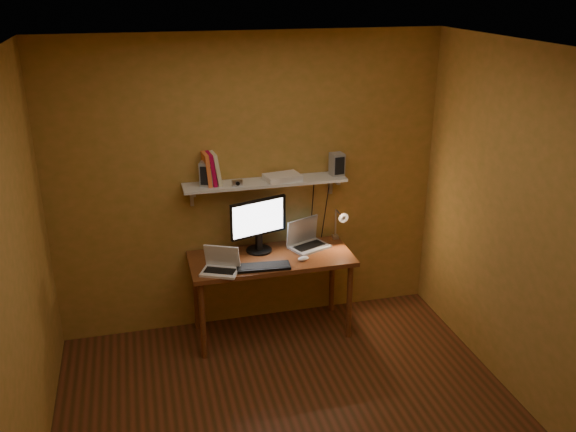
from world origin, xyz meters
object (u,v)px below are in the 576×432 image
object	(u,v)px
mouse	(303,259)
wall_shelf	(265,183)
monitor	(259,223)
desk_lamp	(340,222)
speaker_left	(207,174)
laptop	(306,239)
shelf_camera	(237,183)
router	(282,177)
desk	(271,266)
speaker_right	(337,164)
keyboard	(263,267)
netbook	(221,265)

from	to	relation	value
mouse	wall_shelf	bearing A→B (deg)	112.68
monitor	desk_lamp	xyz separation A→B (m)	(0.74, -0.02, -0.06)
wall_shelf	speaker_left	size ratio (longest dim) A/B	6.98
laptop	desk_lamp	bearing A→B (deg)	-25.14
laptop	speaker_left	distance (m)	1.07
wall_shelf	speaker_left	bearing A→B (deg)	179.53
shelf_camera	router	world-z (taller)	shelf_camera
monitor	router	distance (m)	0.44
wall_shelf	desk	bearing A→B (deg)	-90.00
desk_lamp	speaker_right	xyz separation A→B (m)	(-0.02, 0.07, 0.51)
wall_shelf	speaker_right	world-z (taller)	speaker_right
laptop	mouse	distance (m)	0.30
mouse	desk_lamp	xyz separation A→B (m)	(0.41, 0.27, 0.19)
desk	keyboard	world-z (taller)	keyboard
desk	speaker_right	distance (m)	1.05
speaker_left	laptop	bearing A→B (deg)	14.45
netbook	speaker_left	size ratio (longest dim) A/B	1.75
shelf_camera	router	distance (m)	0.41
mouse	desk_lamp	size ratio (longest dim) A/B	0.26
netbook	router	xyz separation A→B (m)	(0.60, 0.34, 0.59)
desk	netbook	size ratio (longest dim) A/B	3.98
speaker_right	desk	bearing A→B (deg)	-169.47
desk_lamp	router	size ratio (longest dim) A/B	1.25
laptop	keyboard	size ratio (longest dim) A/B	0.89
netbook	mouse	bearing A→B (deg)	27.07
monitor	desk	bearing A→B (deg)	-79.35
shelf_camera	router	bearing A→B (deg)	8.64
shelf_camera	netbook	bearing A→B (deg)	-125.79
monitor	laptop	bearing A→B (deg)	-17.86
desk	wall_shelf	world-z (taller)	wall_shelf
speaker_right	router	distance (m)	0.50
desk_lamp	speaker_left	bearing A→B (deg)	176.42
laptop	router	world-z (taller)	router
router	wall_shelf	bearing A→B (deg)	173.58
laptop	keyboard	xyz separation A→B (m)	(-0.46, -0.34, -0.06)
mouse	shelf_camera	xyz separation A→B (m)	(-0.50, 0.26, 0.63)
desk	netbook	xyz separation A→B (m)	(-0.46, -0.16, 0.14)
monitor	speaker_right	world-z (taller)	speaker_right
netbook	router	size ratio (longest dim) A/B	1.17
speaker_right	router	world-z (taller)	speaker_right
netbook	keyboard	size ratio (longest dim) A/B	0.79
desk	laptop	bearing A→B (deg)	21.58
mouse	speaker_right	distance (m)	0.87
netbook	monitor	bearing A→B (deg)	63.75
desk	speaker_left	distance (m)	0.97
desk	mouse	xyz separation A→B (m)	(0.25, -0.14, 0.10)
laptop	router	size ratio (longest dim) A/B	1.32
mouse	speaker_right	xyz separation A→B (m)	(0.39, 0.34, 0.71)
laptop	router	bearing A→B (deg)	146.52
wall_shelf	keyboard	xyz separation A→B (m)	(-0.11, -0.39, -0.60)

